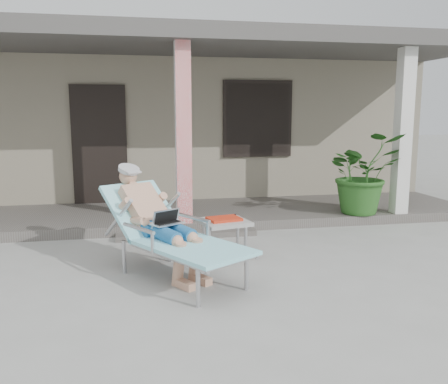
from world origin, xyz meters
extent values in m
plane|color=#9E9E99|center=(0.00, 0.00, 0.00)|extent=(60.00, 60.00, 0.00)
cube|color=gray|center=(0.00, 6.50, 1.50)|extent=(10.00, 5.00, 3.00)
cube|color=#474442|center=(0.00, 6.50, 3.15)|extent=(10.40, 5.40, 0.30)
cube|color=black|center=(-1.30, 3.97, 1.20)|extent=(0.95, 0.06, 2.10)
cube|color=black|center=(1.60, 3.97, 1.65)|extent=(1.20, 0.06, 1.30)
cube|color=black|center=(1.60, 3.96, 1.65)|extent=(1.32, 0.05, 1.42)
cube|color=#605B56|center=(0.00, 3.00, 0.07)|extent=(10.00, 2.00, 0.15)
cube|color=red|center=(0.00, 2.15, 1.45)|extent=(0.22, 0.22, 2.61)
cube|color=silver|center=(3.50, 2.15, 1.45)|extent=(0.22, 0.22, 2.61)
cube|color=#474442|center=(0.00, 3.00, 2.88)|extent=(10.00, 2.30, 0.24)
cube|color=#605B56|center=(0.00, 1.85, 0.04)|extent=(2.00, 0.30, 0.07)
cylinder|color=#B7B7BC|center=(-0.19, -0.66, 0.19)|extent=(0.04, 0.04, 0.38)
cylinder|color=#B7B7BC|center=(0.35, -0.33, 0.19)|extent=(0.04, 0.04, 0.38)
cylinder|color=#B7B7BC|center=(-0.86, 0.42, 0.19)|extent=(0.04, 0.04, 0.38)
cylinder|color=#B7B7BC|center=(-0.33, 0.75, 0.19)|extent=(0.04, 0.04, 0.38)
cube|color=#B7B7BC|center=(-0.17, -0.10, 0.39)|extent=(1.19, 1.38, 0.03)
cube|color=#9AE9EF|center=(-0.17, -0.10, 0.41)|extent=(1.29, 1.47, 0.04)
cube|color=#B7B7BC|center=(-0.64, 0.66, 0.63)|extent=(0.85, 0.83, 0.50)
cube|color=#9AE9EF|center=(-0.64, 0.66, 0.66)|extent=(0.97, 0.95, 0.56)
cylinder|color=#B3B3B5|center=(-0.80, 0.91, 1.11)|extent=(0.34, 0.34, 0.13)
cube|color=silver|center=(-0.40, 0.27, 0.59)|extent=(0.41, 0.38, 0.24)
cube|color=#A1A19C|center=(0.34, 0.81, 0.44)|extent=(0.66, 0.66, 0.04)
cylinder|color=#B7B7BC|center=(0.12, 0.59, 0.21)|extent=(0.04, 0.04, 0.42)
cylinder|color=#B7B7BC|center=(0.56, 0.59, 0.21)|extent=(0.04, 0.04, 0.42)
cylinder|color=#B7B7BC|center=(0.12, 1.03, 0.21)|extent=(0.04, 0.04, 0.42)
cylinder|color=#B7B7BC|center=(0.56, 1.03, 0.21)|extent=(0.04, 0.04, 0.42)
cube|color=red|center=(0.34, 0.81, 0.48)|extent=(0.44, 0.36, 0.03)
cube|color=black|center=(0.34, 0.95, 0.47)|extent=(0.38, 0.10, 0.04)
imported|color=#26591E|center=(2.89, 2.25, 0.81)|extent=(1.21, 1.06, 1.31)
camera|label=1|loc=(-0.74, -4.74, 1.76)|focal=38.00mm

